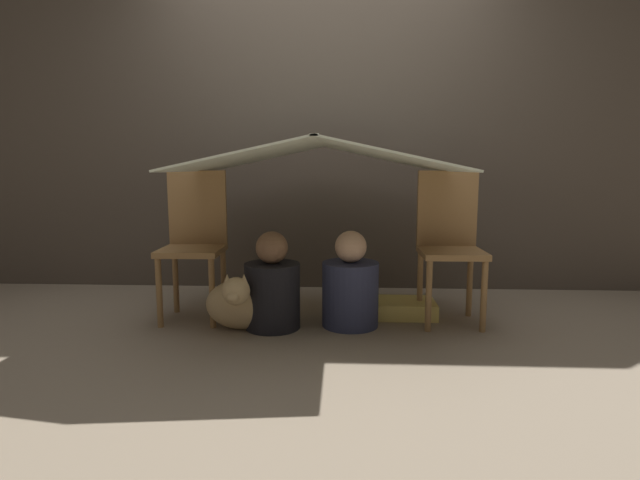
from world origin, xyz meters
name	(u,v)px	position (x,y,z in m)	size (l,w,h in m)	color
ground_plane	(319,326)	(0.00, 0.00, 0.00)	(8.80, 8.80, 0.00)	gray
wall_back	(326,128)	(0.00, 1.00, 1.25)	(7.00, 0.05, 2.50)	#4C4238
chair_left	(194,238)	(-0.79, 0.16, 0.51)	(0.38, 0.38, 0.93)	olive
chair_right	(449,240)	(0.79, 0.16, 0.51)	(0.38, 0.38, 0.93)	olive
sheet_canopy	(320,156)	(0.00, 0.09, 1.01)	(1.59, 1.23, 0.18)	silver
person_front	(272,289)	(-0.28, -0.05, 0.23)	(0.33, 0.33, 0.58)	black
person_second	(350,288)	(0.19, 0.01, 0.23)	(0.34, 0.34, 0.58)	#2D3351
dog	(241,303)	(-0.45, -0.11, 0.17)	(0.43, 0.38, 0.37)	tan
floor_cushion	(406,308)	(0.55, 0.23, 0.05)	(0.37, 0.30, 0.10)	#E5CC66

